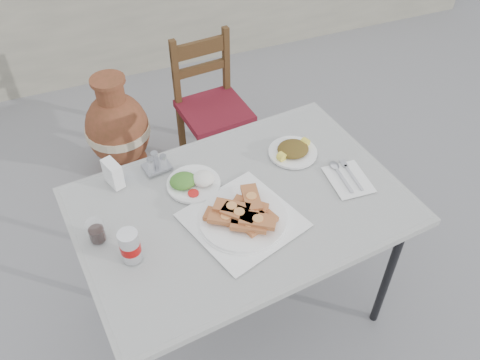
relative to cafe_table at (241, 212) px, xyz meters
name	(u,v)px	position (x,y,z in m)	size (l,w,h in m)	color
ground	(271,309)	(0.14, -0.06, -0.73)	(80.00, 80.00, 0.00)	gray
cafe_table	(241,212)	(0.00, 0.00, 0.00)	(1.37, 1.01, 0.78)	black
pide_plate	(243,214)	(-0.03, -0.09, 0.09)	(0.48, 0.48, 0.08)	white
salad_rice_plate	(193,181)	(-0.15, 0.17, 0.08)	(0.22, 0.22, 0.06)	white
salad_chopped_plate	(293,150)	(0.32, 0.19, 0.07)	(0.21, 0.21, 0.05)	white
soda_can	(130,246)	(-0.46, -0.11, 0.12)	(0.07, 0.07, 0.13)	silver
cola_glass	(97,232)	(-0.56, 0.02, 0.10)	(0.06, 0.06, 0.09)	white
napkin_holder	(113,173)	(-0.44, 0.29, 0.11)	(0.08, 0.10, 0.11)	white
condiment_caddy	(157,164)	(-0.26, 0.32, 0.08)	(0.12, 0.11, 0.08)	#ADAEB4
cutlery_napkin	(346,177)	(0.46, -0.03, 0.06)	(0.17, 0.22, 0.02)	white
chair	(212,106)	(0.25, 1.10, -0.28)	(0.41, 0.41, 0.86)	#341D0E
terracotta_urn	(118,130)	(-0.31, 1.24, -0.41)	(0.39, 0.39, 0.68)	brown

